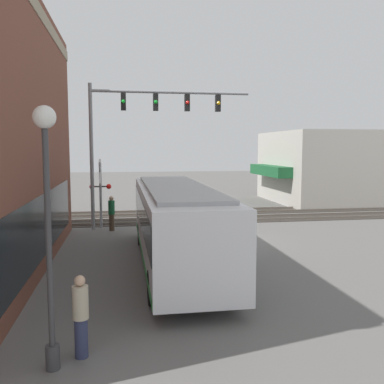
# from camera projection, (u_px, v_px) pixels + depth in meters

# --- Properties ---
(ground_plane) EXTENTS (120.00, 120.00, 0.00)m
(ground_plane) POSITION_uv_depth(u_px,v_px,m) (225.00, 242.00, 20.16)
(ground_plane) COLOR #605E5B
(shop_building) EXTENTS (9.75, 9.12, 5.69)m
(shop_building) POSITION_uv_depth(u_px,v_px,m) (322.00, 167.00, 34.91)
(shop_building) COLOR #B2ADA3
(shop_building) RESTS_ON ground
(city_bus) EXTENTS (11.60, 2.59, 3.02)m
(city_bus) POSITION_uv_depth(u_px,v_px,m) (176.00, 221.00, 15.97)
(city_bus) COLOR silver
(city_bus) RESTS_ON ground
(traffic_signal_gantry) EXTENTS (0.42, 8.70, 7.80)m
(traffic_signal_gantry) POSITION_uv_depth(u_px,v_px,m) (143.00, 120.00, 23.02)
(traffic_signal_gantry) COLOR gray
(traffic_signal_gantry) RESTS_ON ground
(crossing_signal) EXTENTS (1.41, 1.18, 3.81)m
(crossing_signal) POSITION_uv_depth(u_px,v_px,m) (100.00, 187.00, 23.34)
(crossing_signal) COLOR gray
(crossing_signal) RESTS_ON ground
(streetlamp) EXTENTS (0.44, 0.44, 5.20)m
(streetlamp) POSITION_uv_depth(u_px,v_px,m) (48.00, 216.00, 8.22)
(streetlamp) COLOR #38383A
(streetlamp) RESTS_ON ground
(rail_track_near) EXTENTS (2.60, 60.00, 0.15)m
(rail_track_near) POSITION_uv_depth(u_px,v_px,m) (202.00, 220.00, 26.04)
(rail_track_near) COLOR #332D28
(rail_track_near) RESTS_ON ground
(rail_track_far) EXTENTS (2.60, 60.00, 0.15)m
(rail_track_far) POSITION_uv_depth(u_px,v_px,m) (193.00, 212.00, 29.19)
(rail_track_far) COLOR #332D28
(rail_track_far) RESTS_ON ground
(parked_car_black) EXTENTS (4.88, 1.82, 1.41)m
(parked_car_black) POSITION_uv_depth(u_px,v_px,m) (187.00, 200.00, 30.69)
(parked_car_black) COLOR black
(parked_car_black) RESTS_ON ground
(parked_car_white) EXTENTS (4.28, 1.82, 1.38)m
(parked_car_white) POSITION_uv_depth(u_px,v_px,m) (175.00, 191.00, 37.35)
(parked_car_white) COLOR silver
(parked_car_white) RESTS_ON ground
(pedestrian_by_lamp) EXTENTS (0.34, 0.34, 1.77)m
(pedestrian_by_lamp) POSITION_uv_depth(u_px,v_px,m) (81.00, 316.00, 8.94)
(pedestrian_by_lamp) COLOR #2D3351
(pedestrian_by_lamp) RESTS_ON ground
(pedestrian_at_crossing) EXTENTS (0.34, 0.34, 1.85)m
(pedestrian_at_crossing) POSITION_uv_depth(u_px,v_px,m) (112.00, 213.00, 22.76)
(pedestrian_at_crossing) COLOR #473828
(pedestrian_at_crossing) RESTS_ON ground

